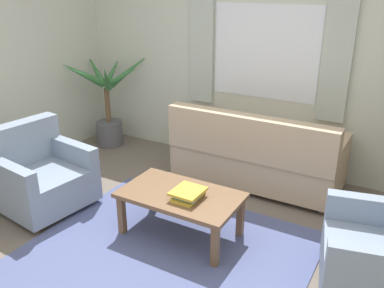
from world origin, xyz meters
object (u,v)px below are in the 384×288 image
at_px(armchair_left, 40,175).
at_px(coffee_table, 181,199).
at_px(couch, 255,156).
at_px(potted_plant, 107,106).
at_px(book_stack_on_table, 188,194).

distance_m(armchair_left, coffee_table, 1.58).
xyz_separation_m(couch, coffee_table, (-0.22, -1.30, 0.01)).
xyz_separation_m(couch, potted_plant, (-2.30, 0.15, 0.22)).
bearing_deg(armchair_left, book_stack_on_table, -75.14).
bearing_deg(coffee_table, couch, 80.54).
xyz_separation_m(coffee_table, book_stack_on_table, (0.11, -0.04, 0.10)).
relative_size(coffee_table, book_stack_on_table, 3.60).
relative_size(couch, coffee_table, 1.73).
relative_size(armchair_left, book_stack_on_table, 3.06).
height_order(couch, potted_plant, potted_plant).
distance_m(coffee_table, potted_plant, 2.55).
height_order(couch, armchair_left, couch).
bearing_deg(potted_plant, couch, -3.65).
height_order(book_stack_on_table, potted_plant, potted_plant).
height_order(coffee_table, potted_plant, potted_plant).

